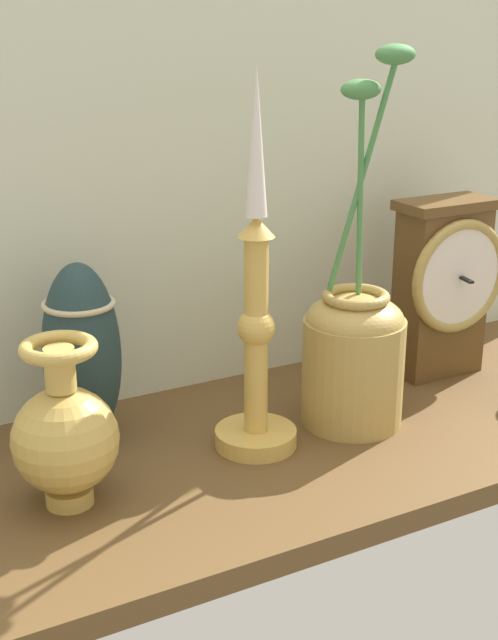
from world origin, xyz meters
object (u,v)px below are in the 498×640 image
object	(u,v)px
brass_vase_bulbous	(65,435)
brass_vase_jar	(353,348)
candlestick_tall_left	(254,333)
mantel_clock	(444,285)
tall_ceramic_vase	(82,353)

from	to	relation	value
brass_vase_bulbous	brass_vase_jar	world-z (taller)	brass_vase_jar
candlestick_tall_left	brass_vase_bulbous	world-z (taller)	candlestick_tall_left
mantel_clock	tall_ceramic_vase	size ratio (longest dim) A/B	1.13
candlestick_tall_left	brass_vase_jar	xyz separation A→B (cm)	(12.05, -0.23, -3.69)
mantel_clock	brass_vase_jar	xyz separation A→B (cm)	(-17.60, -6.19, -2.86)
mantel_clock	brass_vase_bulbous	xyz separation A→B (cm)	(-50.23, -8.24, -4.49)
brass_vase_bulbous	tall_ceramic_vase	size ratio (longest dim) A/B	0.82
brass_vase_bulbous	candlestick_tall_left	bearing A→B (deg)	6.32
mantel_clock	tall_ceramic_vase	xyz separation A→B (cm)	(-44.69, 3.23, -1.63)
mantel_clock	brass_vase_bulbous	size ratio (longest dim) A/B	1.37
mantel_clock	tall_ceramic_vase	distance (cm)	44.83
mantel_clock	candlestick_tall_left	size ratio (longest dim) A/B	0.57
candlestick_tall_left	tall_ceramic_vase	size ratio (longest dim) A/B	1.98
brass_vase_bulbous	tall_ceramic_vase	distance (cm)	13.06
mantel_clock	candlestick_tall_left	world-z (taller)	candlestick_tall_left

